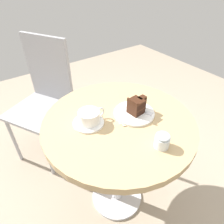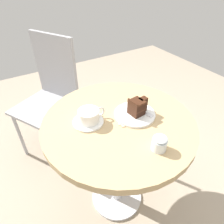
{
  "view_description": "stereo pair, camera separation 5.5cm",
  "coord_description": "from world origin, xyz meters",
  "views": [
    {
      "loc": [
        -0.45,
        -0.58,
        1.29
      ],
      "look_at": [
        -0.02,
        0.03,
        0.72
      ],
      "focal_mm": 32.0,
      "sensor_mm": 36.0,
      "label": 1
    },
    {
      "loc": [
        -0.41,
        -0.61,
        1.29
      ],
      "look_at": [
        -0.02,
        0.03,
        0.72
      ],
      "focal_mm": 32.0,
      "sensor_mm": 36.0,
      "label": 2
    }
  ],
  "objects": [
    {
      "name": "fork",
      "position": [
        0.13,
        -0.03,
        0.7
      ],
      "size": [
        0.06,
        0.13,
        0.0
      ],
      "rotation": [
        0.0,
        0.0,
        5.08
      ],
      "color": "silver",
      "rests_on": "cake_plate"
    },
    {
      "name": "cafe_table",
      "position": [
        0.0,
        0.0,
        0.57
      ],
      "size": [
        0.73,
        0.73,
        0.68
      ],
      "color": "tan",
      "rests_on": "ground"
    },
    {
      "name": "teaspoon",
      "position": [
        -0.09,
        0.09,
        0.69
      ],
      "size": [
        0.08,
        0.06,
        0.0
      ],
      "rotation": [
        0.0,
        0.0,
        5.67
      ],
      "color": "silver",
      "rests_on": "saucer"
    },
    {
      "name": "coffee_cup",
      "position": [
        -0.12,
        0.06,
        0.72
      ],
      "size": [
        0.13,
        0.1,
        0.06
      ],
      "color": "white",
      "rests_on": "saucer"
    },
    {
      "name": "ground_plane",
      "position": [
        0.0,
        0.0,
        -0.01
      ],
      "size": [
        4.4,
        4.4,
        0.01
      ],
      "primitive_type": "cube",
      "color": "gray",
      "rests_on": "ground"
    },
    {
      "name": "cafe_chair",
      "position": [
        -0.14,
        0.69,
        0.53
      ],
      "size": [
        0.52,
        0.52,
        0.91
      ],
      "rotation": [
        0.0,
        0.0,
        5.22
      ],
      "color": "#9E9EA3",
      "rests_on": "ground"
    },
    {
      "name": "sugar_pot",
      "position": [
        0.04,
        -0.24,
        0.72
      ],
      "size": [
        0.06,
        0.06,
        0.07
      ],
      "color": "silver",
      "rests_on": "cafe_table"
    },
    {
      "name": "cake_plate",
      "position": [
        0.09,
        -0.01,
        0.69
      ],
      "size": [
        0.2,
        0.2,
        0.01
      ],
      "color": "white",
      "rests_on": "cafe_table"
    },
    {
      "name": "cake_slice",
      "position": [
        0.1,
        -0.01,
        0.73
      ],
      "size": [
        0.09,
        0.07,
        0.08
      ],
      "rotation": [
        0.0,
        0.0,
        0.11
      ],
      "color": "black",
      "rests_on": "cake_plate"
    },
    {
      "name": "napkin",
      "position": [
        0.06,
        -0.01,
        0.68
      ],
      "size": [
        0.16,
        0.16,
        0.0
      ],
      "rotation": [
        0.0,
        0.0,
        4.31
      ],
      "color": "tan",
      "rests_on": "cafe_table"
    },
    {
      "name": "saucer",
      "position": [
        -0.13,
        0.06,
        0.69
      ],
      "size": [
        0.15,
        0.15,
        0.01
      ],
      "color": "white",
      "rests_on": "cafe_table"
    }
  ]
}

